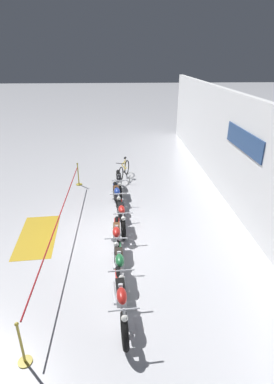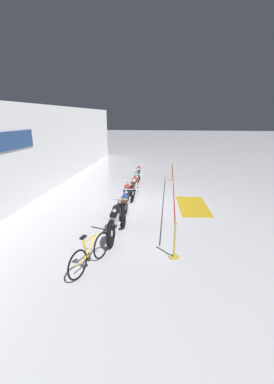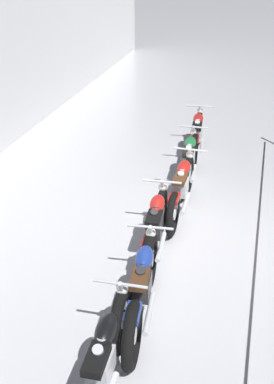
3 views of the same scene
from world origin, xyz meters
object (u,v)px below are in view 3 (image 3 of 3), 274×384
at_px(motorcycle_red_2, 155,228).
at_px(motorcycle_red_3, 182,188).
at_px(motorcycle_green_4, 189,160).
at_px(motorcycle_blue_1, 142,288).
at_px(motorcycle_black_0, 103,367).
at_px(motorcycle_red_5, 197,136).

height_order(motorcycle_red_2, motorcycle_red_3, same).
relative_size(motorcycle_red_2, motorcycle_green_4, 0.98).
xyz_separation_m(motorcycle_blue_1, motorcycle_green_4, (4.05, 0.09, -0.03)).
xyz_separation_m(motorcycle_black_0, motorcycle_red_2, (2.72, 0.08, -0.01)).
height_order(motorcycle_black_0, motorcycle_red_2, motorcycle_black_0).
height_order(motorcycle_red_2, motorcycle_green_4, motorcycle_red_2).
bearing_deg(motorcycle_black_0, motorcycle_green_4, 0.08).
distance_m(motorcycle_black_0, motorcycle_red_5, 6.63).
relative_size(motorcycle_blue_1, motorcycle_red_3, 1.02).
relative_size(motorcycle_red_2, motorcycle_red_3, 0.98).
distance_m(motorcycle_red_2, motorcycle_red_3, 1.38).
xyz_separation_m(motorcycle_red_3, motorcycle_green_4, (1.26, 0.08, -0.02)).
distance_m(motorcycle_red_2, motorcycle_green_4, 2.63).
xyz_separation_m(motorcycle_red_3, motorcycle_red_5, (2.54, 0.12, 0.01)).
xyz_separation_m(motorcycle_green_4, motorcycle_red_5, (1.28, 0.03, 0.03)).
bearing_deg(motorcycle_blue_1, motorcycle_black_0, 176.45).
bearing_deg(motorcycle_black_0, motorcycle_red_2, 1.67).
bearing_deg(motorcycle_green_4, motorcycle_blue_1, -178.76).
relative_size(motorcycle_blue_1, motorcycle_red_2, 1.04).
bearing_deg(motorcycle_red_3, motorcycle_blue_1, -179.87).
distance_m(motorcycle_black_0, motorcycle_red_3, 4.09).
bearing_deg(motorcycle_red_2, motorcycle_blue_1, -173.58).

